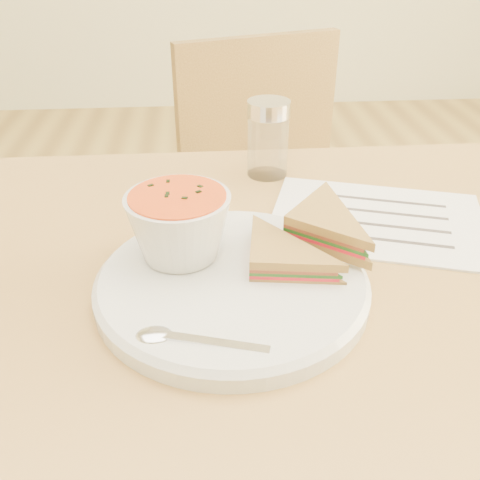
{
  "coord_description": "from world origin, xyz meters",
  "views": [
    {
      "loc": [
        -0.07,
        -0.48,
        1.09
      ],
      "look_at": [
        -0.03,
        -0.02,
        0.8
      ],
      "focal_mm": 40.0,
      "sensor_mm": 36.0,
      "label": 1
    }
  ],
  "objects_px": {
    "chair_far": "(288,248)",
    "plate": "(232,285)",
    "dining_table": "(259,478)",
    "condiment_shaker": "(268,139)",
    "soup_bowl": "(179,229)"
  },
  "relations": [
    {
      "from": "dining_table",
      "to": "condiment_shaker",
      "type": "xyz_separation_m",
      "value": [
        0.03,
        0.25,
        0.43
      ]
    },
    {
      "from": "chair_far",
      "to": "plate",
      "type": "xyz_separation_m",
      "value": [
        -0.16,
        -0.57,
        0.32
      ]
    },
    {
      "from": "plate",
      "to": "condiment_shaker",
      "type": "relative_size",
      "value": 2.52
    },
    {
      "from": "chair_far",
      "to": "condiment_shaker",
      "type": "distance_m",
      "value": 0.48
    },
    {
      "from": "dining_table",
      "to": "soup_bowl",
      "type": "relative_size",
      "value": 9.06
    },
    {
      "from": "chair_far",
      "to": "plate",
      "type": "bearing_deg",
      "value": 54.86
    },
    {
      "from": "dining_table",
      "to": "plate",
      "type": "distance_m",
      "value": 0.39
    },
    {
      "from": "soup_bowl",
      "to": "dining_table",
      "type": "bearing_deg",
      "value": -3.38
    },
    {
      "from": "dining_table",
      "to": "chair_far",
      "type": "relative_size",
      "value": 1.15
    },
    {
      "from": "condiment_shaker",
      "to": "chair_far",
      "type": "bearing_deg",
      "value": 71.81
    },
    {
      "from": "plate",
      "to": "condiment_shaker",
      "type": "xyz_separation_m",
      "value": [
        0.07,
        0.29,
        0.05
      ]
    },
    {
      "from": "soup_bowl",
      "to": "condiment_shaker",
      "type": "xyz_separation_m",
      "value": [
        0.13,
        0.25,
        0.0
      ]
    },
    {
      "from": "soup_bowl",
      "to": "plate",
      "type": "bearing_deg",
      "value": -37.87
    },
    {
      "from": "dining_table",
      "to": "chair_far",
      "type": "bearing_deg",
      "value": 76.73
    },
    {
      "from": "chair_far",
      "to": "soup_bowl",
      "type": "distance_m",
      "value": 0.68
    }
  ]
}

